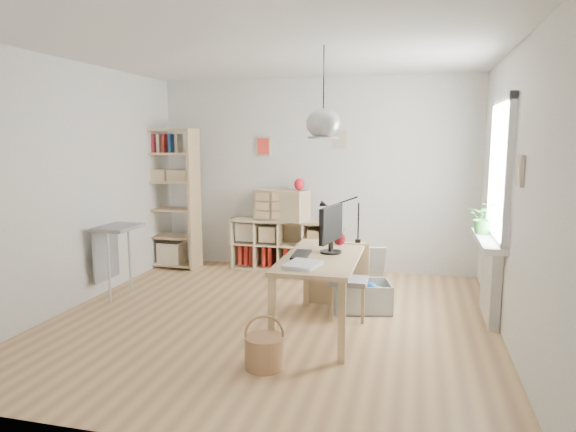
% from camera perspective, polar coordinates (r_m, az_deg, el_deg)
% --- Properties ---
extents(ground, '(4.50, 4.50, 0.00)m').
position_cam_1_polar(ground, '(5.43, -1.83, -11.45)').
color(ground, tan).
rests_on(ground, ground).
extents(room_shell, '(4.50, 4.50, 4.50)m').
position_cam_1_polar(room_shell, '(4.83, 3.94, 10.23)').
color(room_shell, white).
rests_on(room_shell, ground).
extents(window_unit, '(0.07, 1.16, 1.46)m').
position_cam_1_polar(window_unit, '(5.57, 22.61, 4.74)').
color(window_unit, white).
rests_on(window_unit, ground).
extents(radiator, '(0.10, 0.80, 0.80)m').
position_cam_1_polar(radiator, '(5.75, 21.59, -6.75)').
color(radiator, silver).
rests_on(radiator, ground).
extents(windowsill, '(0.22, 1.20, 0.06)m').
position_cam_1_polar(windowsill, '(5.65, 21.33, -2.52)').
color(windowsill, white).
rests_on(windowsill, radiator).
extents(desk, '(0.70, 1.50, 0.75)m').
position_cam_1_polar(desk, '(4.98, 3.78, -5.43)').
color(desk, tan).
rests_on(desk, ground).
extents(cube_shelf, '(1.40, 0.38, 0.72)m').
position_cam_1_polar(cube_shelf, '(7.40, -0.93, -3.59)').
color(cube_shelf, tan).
rests_on(cube_shelf, ground).
extents(tall_bookshelf, '(0.80, 0.38, 2.00)m').
position_cam_1_polar(tall_bookshelf, '(7.58, -13.02, 2.52)').
color(tall_bookshelf, tan).
rests_on(tall_bookshelf, ground).
extents(side_table, '(0.40, 0.55, 0.85)m').
position_cam_1_polar(side_table, '(6.39, -18.82, -2.62)').
color(side_table, '#9C9C9F').
rests_on(side_table, ground).
extents(chair, '(0.37, 0.37, 0.76)m').
position_cam_1_polar(chair, '(5.46, 6.91, -6.62)').
color(chair, '#9C9C9F').
rests_on(chair, ground).
extents(wicker_basket, '(0.32, 0.32, 0.45)m').
position_cam_1_polar(wicker_basket, '(4.34, -2.64, -14.73)').
color(wicker_basket, '#8E6140').
rests_on(wicker_basket, ground).
extents(storage_chest, '(0.75, 0.81, 0.65)m').
position_cam_1_polar(storage_chest, '(5.76, 8.23, -8.13)').
color(storage_chest, beige).
rests_on(storage_chest, ground).
extents(monitor, '(0.21, 0.53, 0.47)m').
position_cam_1_polar(monitor, '(5.01, 4.81, -1.19)').
color(monitor, black).
rests_on(monitor, desk).
extents(keyboard, '(0.17, 0.41, 0.02)m').
position_cam_1_polar(keyboard, '(4.93, 1.47, -4.30)').
color(keyboard, black).
rests_on(keyboard, desk).
extents(task_lamp, '(0.44, 0.16, 0.47)m').
position_cam_1_polar(task_lamp, '(5.48, 5.56, 0.23)').
color(task_lamp, black).
rests_on(task_lamp, desk).
extents(yarn_ball, '(0.13, 0.13, 0.13)m').
position_cam_1_polar(yarn_ball, '(5.44, 5.75, -2.54)').
color(yarn_ball, '#4E0A0D').
rests_on(yarn_ball, desk).
extents(paper_tray, '(0.32, 0.38, 0.03)m').
position_cam_1_polar(paper_tray, '(4.52, 1.65, -5.42)').
color(paper_tray, white).
rests_on(paper_tray, desk).
extents(drawer_chest, '(0.81, 0.53, 0.43)m').
position_cam_1_polar(drawer_chest, '(7.24, -0.69, 1.24)').
color(drawer_chest, tan).
rests_on(drawer_chest, cube_shelf).
extents(red_vase, '(0.14, 0.14, 0.17)m').
position_cam_1_polar(red_vase, '(7.15, 1.25, 3.54)').
color(red_vase, '#A30D19').
rests_on(red_vase, drawer_chest).
extents(potted_plant, '(0.37, 0.34, 0.35)m').
position_cam_1_polar(potted_plant, '(5.82, 20.99, -0.16)').
color(potted_plant, '#2B722A').
rests_on(potted_plant, windowsill).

